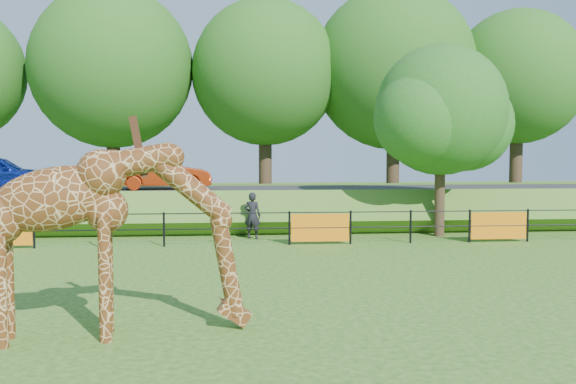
% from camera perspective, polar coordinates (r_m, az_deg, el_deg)
% --- Properties ---
extents(ground, '(90.00, 90.00, 0.00)m').
position_cam_1_polar(ground, '(12.85, -5.54, -10.23)').
color(ground, '#2B5816').
rests_on(ground, ground).
extents(giraffe, '(4.63, 1.41, 3.25)m').
position_cam_1_polar(giraffe, '(11.02, -15.21, -4.11)').
color(giraffe, '#5E3113').
rests_on(giraffe, ground).
extents(perimeter_fence, '(28.07, 0.10, 1.10)m').
position_cam_1_polar(perimeter_fence, '(20.63, -5.42, -3.27)').
color(perimeter_fence, black).
rests_on(perimeter_fence, ground).
extents(embankment, '(40.00, 9.00, 1.30)m').
position_cam_1_polar(embankment, '(28.07, -5.37, -1.14)').
color(embankment, '#2B5816').
rests_on(embankment, ground).
extents(road, '(40.00, 5.00, 0.12)m').
position_cam_1_polar(road, '(26.52, -5.39, 0.10)').
color(road, '#2C2C2E').
rests_on(road, embankment).
extents(car_red, '(4.00, 1.71, 1.28)m').
position_cam_1_polar(car_red, '(26.94, -10.99, 1.60)').
color(car_red, '#AF2F0C').
rests_on(car_red, road).
extents(visitor, '(0.69, 0.57, 1.61)m').
position_cam_1_polar(visitor, '(22.15, -3.18, -2.09)').
color(visitor, black).
rests_on(visitor, ground).
extents(tree_east, '(5.40, 4.71, 6.76)m').
position_cam_1_polar(tree_east, '(23.36, 13.64, 6.65)').
color(tree_east, '#302416').
rests_on(tree_east, ground).
extents(bg_tree_line, '(37.30, 8.80, 11.82)m').
position_cam_1_polar(bg_tree_line, '(34.74, -2.23, 10.67)').
color(bg_tree_line, '#302416').
rests_on(bg_tree_line, ground).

